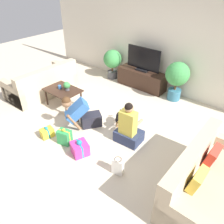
% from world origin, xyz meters
% --- Properties ---
extents(ground_plane, '(16.00, 16.00, 0.00)m').
position_xyz_m(ground_plane, '(0.00, 0.00, 0.00)').
color(ground_plane, beige).
extents(wall_back, '(8.40, 0.06, 2.60)m').
position_xyz_m(wall_back, '(0.00, 2.63, 1.30)').
color(wall_back, silver).
rests_on(wall_back, ground_plane).
extents(sofa_left, '(0.95, 1.84, 0.83)m').
position_xyz_m(sofa_left, '(-2.37, 0.24, 0.29)').
color(sofa_left, '#C6B293').
rests_on(sofa_left, ground_plane).
extents(sofa_right, '(0.95, 1.84, 0.83)m').
position_xyz_m(sofa_right, '(2.37, -0.17, 0.29)').
color(sofa_right, '#C6B293').
rests_on(sofa_right, ground_plane).
extents(coffee_table, '(0.88, 0.62, 0.47)m').
position_xyz_m(coffee_table, '(-1.40, 0.17, 0.41)').
color(coffee_table, '#382319').
rests_on(coffee_table, ground_plane).
extents(tv_console, '(1.45, 0.45, 0.52)m').
position_xyz_m(tv_console, '(-0.47, 2.33, 0.26)').
color(tv_console, '#382319').
rests_on(tv_console, ground_plane).
extents(tv, '(1.04, 0.20, 0.67)m').
position_xyz_m(tv, '(-0.47, 2.33, 0.82)').
color(tv, black).
rests_on(tv, tv_console).
extents(potted_plant_back_right, '(0.61, 0.61, 1.04)m').
position_xyz_m(potted_plant_back_right, '(0.61, 2.28, 0.66)').
color(potted_plant_back_right, '#336B84').
rests_on(potted_plant_back_right, ground_plane).
extents(potted_plant_back_left, '(0.56, 0.56, 0.91)m').
position_xyz_m(potted_plant_back_left, '(-1.54, 2.28, 0.57)').
color(potted_plant_back_left, '#4C4C51').
rests_on(potted_plant_back_left, ground_plane).
extents(person_kneeling, '(0.69, 0.81, 0.80)m').
position_xyz_m(person_kneeling, '(-0.41, -0.16, 0.36)').
color(person_kneeling, '#23232D').
rests_on(person_kneeling, ground_plane).
extents(person_sitting, '(0.55, 0.50, 0.93)m').
position_xyz_m(person_sitting, '(0.68, 0.10, 0.33)').
color(person_sitting, '#283351').
rests_on(person_sitting, ground_plane).
extents(dog, '(0.33, 0.44, 0.34)m').
position_xyz_m(dog, '(0.22, 0.40, 0.22)').
color(dog, black).
rests_on(dog, ground_plane).
extents(gift_box_a, '(0.24, 0.29, 0.25)m').
position_xyz_m(gift_box_a, '(-0.72, -0.86, 0.10)').
color(gift_box_a, yellow).
rests_on(gift_box_a, ground_plane).
extents(gift_box_b, '(0.40, 0.39, 0.32)m').
position_xyz_m(gift_box_b, '(0.19, -0.77, 0.13)').
color(gift_box_b, '#CC3389').
rests_on(gift_box_b, ground_plane).
extents(gift_box_c, '(0.30, 0.25, 0.37)m').
position_xyz_m(gift_box_c, '(-0.26, -0.76, 0.16)').
color(gift_box_c, '#2D934C').
rests_on(gift_box_c, ground_plane).
extents(gift_bag_a, '(0.22, 0.16, 0.33)m').
position_xyz_m(gift_bag_a, '(1.04, -0.68, 0.16)').
color(gift_bag_a, white).
rests_on(gift_bag_a, ground_plane).
extents(mug, '(0.12, 0.08, 0.09)m').
position_xyz_m(mug, '(-1.49, 0.16, 0.51)').
color(mug, '#386BAD').
rests_on(mug, coffee_table).
extents(tabletop_plant, '(0.17, 0.17, 0.22)m').
position_xyz_m(tabletop_plant, '(-1.28, 0.23, 0.59)').
color(tabletop_plant, '#4C4C51').
rests_on(tabletop_plant, coffee_table).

